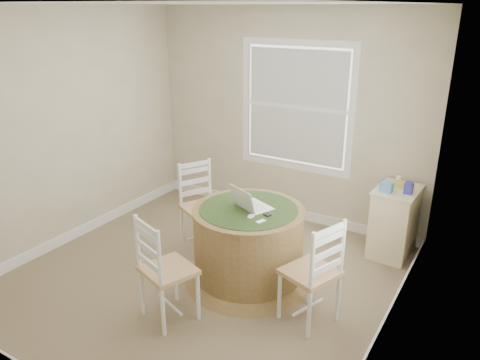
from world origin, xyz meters
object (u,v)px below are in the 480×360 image
Objects in this scene: chair_near at (168,270)px; chair_right at (310,272)px; round_table at (248,242)px; chair_left at (202,207)px; laptop at (251,205)px; corner_chest at (394,222)px.

chair_right is at bearing -130.46° from chair_near.
chair_left is (-0.80, 0.35, 0.05)m from round_table.
laptop is (0.81, -0.31, 0.33)m from chair_left.
chair_near is 1.01m from laptop.
chair_near is at bearing -40.88° from chair_right.
round_table is at bearing -128.29° from corner_chest.
chair_near is at bearing 95.57° from laptop.
laptop reaches higher than corner_chest.
chair_left is 2.23× the size of laptop.
laptop is 0.55× the size of corner_chest.
chair_right is 0.88m from laptop.
chair_left is 1.68m from chair_right.
laptop reaches higher than round_table.
chair_left and chair_right have the same top height.
laptop is at bearing -87.84° from chair_near.
chair_left reaches higher than round_table.
chair_left is at bearing -47.20° from chair_near.
chair_near is 1.21m from chair_right.
chair_near is (0.51, -1.22, 0.00)m from chair_left.
chair_near is 1.23× the size of corner_chest.
laptop is at bearing -83.39° from chair_left.
laptop reaches higher than chair_left.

